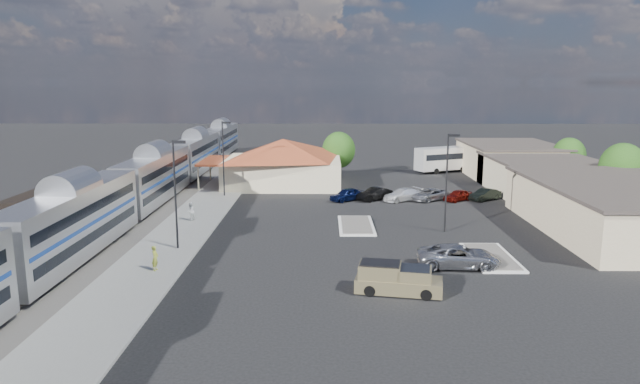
{
  "coord_description": "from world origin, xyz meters",
  "views": [
    {
      "loc": [
        0.98,
        -50.74,
        13.46
      ],
      "look_at": [
        0.54,
        4.67,
        2.8
      ],
      "focal_mm": 32.0,
      "sensor_mm": 36.0,
      "label": 1
    }
  ],
  "objects_px": {
    "pickup_truck": "(399,280)",
    "suv": "(459,256)",
    "coach_bus": "(451,157)",
    "station_depot": "(283,162)"
  },
  "relations": [
    {
      "from": "station_depot",
      "to": "pickup_truck",
      "type": "distance_m",
      "value": 40.96
    },
    {
      "from": "station_depot",
      "to": "coach_bus",
      "type": "distance_m",
      "value": 27.73
    },
    {
      "from": "pickup_truck",
      "to": "suv",
      "type": "distance_m",
      "value": 7.36
    },
    {
      "from": "station_depot",
      "to": "suv",
      "type": "height_order",
      "value": "station_depot"
    },
    {
      "from": "pickup_truck",
      "to": "coach_bus",
      "type": "bearing_deg",
      "value": -5.03
    },
    {
      "from": "station_depot",
      "to": "pickup_truck",
      "type": "xyz_separation_m",
      "value": [
        10.37,
        -39.57,
        -2.22
      ]
    },
    {
      "from": "station_depot",
      "to": "coach_bus",
      "type": "xyz_separation_m",
      "value": [
        24.98,
        12.0,
        -0.94
      ]
    },
    {
      "from": "coach_bus",
      "to": "pickup_truck",
      "type": "bearing_deg",
      "value": 140.01
    },
    {
      "from": "station_depot",
      "to": "suv",
      "type": "xyz_separation_m",
      "value": [
        15.47,
        -34.26,
        -2.29
      ]
    },
    {
      "from": "pickup_truck",
      "to": "coach_bus",
      "type": "height_order",
      "value": "coach_bus"
    }
  ]
}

